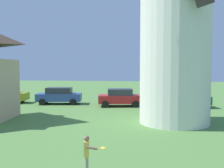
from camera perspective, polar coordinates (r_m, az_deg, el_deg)
name	(u,v)px	position (r m, az deg, el deg)	size (l,w,h in m)	color
windmill	(176,8)	(16.84, 13.89, 16.08)	(8.18, 5.00, 14.67)	silver
player_far	(87,152)	(8.72, -5.50, -14.76)	(0.77, 0.42, 1.27)	#9E937F
parked_car_mustard	(4,95)	(27.26, -22.73, -2.18)	(4.60, 2.27, 1.56)	#999919
parked_car_blue	(59,95)	(24.91, -11.59, -2.50)	(4.35, 2.38, 1.56)	#334C99
parked_car_red	(120,97)	(22.99, 1.73, -2.94)	(4.06, 2.41, 1.56)	red
parked_car_green	(184,98)	(23.06, 15.53, -3.05)	(4.57, 2.46, 1.56)	#1E6638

